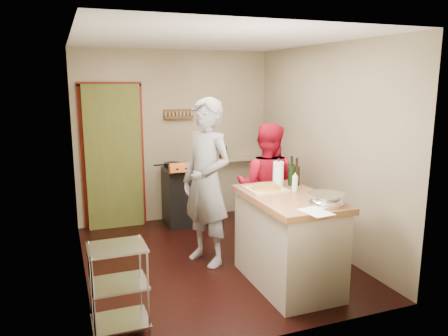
{
  "coord_description": "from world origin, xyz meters",
  "views": [
    {
      "loc": [
        -1.66,
        -4.75,
        2.16
      ],
      "look_at": [
        0.14,
        0.0,
        1.13
      ],
      "focal_mm": 35.0,
      "sensor_mm": 36.0,
      "label": 1
    }
  ],
  "objects_px": {
    "stove": "(185,195)",
    "person_red": "(267,187)",
    "island": "(288,238)",
    "wire_shelving": "(119,285)",
    "person_stripe": "(207,183)"
  },
  "relations": [
    {
      "from": "stove",
      "to": "person_stripe",
      "type": "xyz_separation_m",
      "value": [
        -0.14,
        -1.47,
        0.53
      ]
    },
    {
      "from": "island",
      "to": "person_stripe",
      "type": "xyz_separation_m",
      "value": [
        -0.62,
        0.85,
        0.47
      ]
    },
    {
      "from": "person_stripe",
      "to": "person_red",
      "type": "distance_m",
      "value": 0.88
    },
    {
      "from": "island",
      "to": "person_red",
      "type": "xyz_separation_m",
      "value": [
        0.23,
        1.0,
        0.3
      ]
    },
    {
      "from": "stove",
      "to": "person_stripe",
      "type": "distance_m",
      "value": 1.57
    },
    {
      "from": "stove",
      "to": "person_stripe",
      "type": "relative_size",
      "value": 0.51
    },
    {
      "from": "stove",
      "to": "wire_shelving",
      "type": "bearing_deg",
      "value": -116.85
    },
    {
      "from": "stove",
      "to": "person_red",
      "type": "relative_size",
      "value": 0.61
    },
    {
      "from": "stove",
      "to": "island",
      "type": "xyz_separation_m",
      "value": [
        0.48,
        -2.32,
        0.06
      ]
    },
    {
      "from": "wire_shelving",
      "to": "person_stripe",
      "type": "xyz_separation_m",
      "value": [
        1.18,
        1.15,
        0.54
      ]
    },
    {
      "from": "wire_shelving",
      "to": "island",
      "type": "relative_size",
      "value": 0.57
    },
    {
      "from": "stove",
      "to": "person_stripe",
      "type": "height_order",
      "value": "person_stripe"
    },
    {
      "from": "person_stripe",
      "to": "person_red",
      "type": "bearing_deg",
      "value": 74.8
    },
    {
      "from": "island",
      "to": "person_red",
      "type": "distance_m",
      "value": 1.07
    },
    {
      "from": "wire_shelving",
      "to": "person_red",
      "type": "height_order",
      "value": "person_red"
    }
  ]
}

